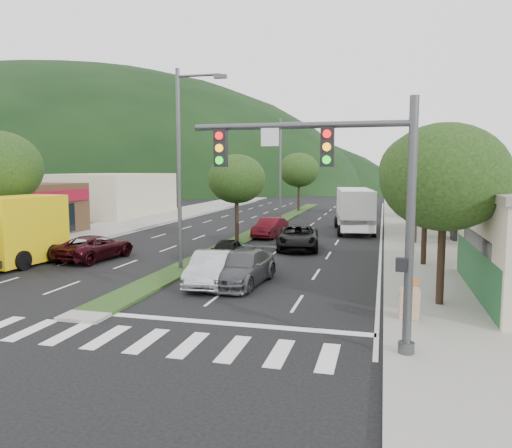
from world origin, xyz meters
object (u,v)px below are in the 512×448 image
(car_queue_c, at_px, (270,228))
(car_queue_d, at_px, (298,237))
(streetlight_near, at_px, (183,160))
(a_frame_sign, at_px, (409,301))
(sedan_silver, at_px, (211,268))
(car_queue_b, at_px, (242,268))
(traffic_signal, at_px, (351,187))
(car_queue_a, at_px, (226,251))
(tree_med_far, at_px, (299,170))
(suv_maroon, at_px, (95,247))
(motorhome, at_px, (354,209))
(tree_r_b, at_px, (427,171))
(tree_r_d, at_px, (410,168))
(tree_r_e, at_px, (405,171))
(tree_med_near, at_px, (237,179))
(tree_r_c, at_px, (417,175))
(tree_r_a, at_px, (444,177))
(box_truck, at_px, (6,235))
(streetlight_mid, at_px, (282,164))

(car_queue_c, xyz_separation_m, car_queue_d, (2.97, -5.00, 0.04))
(streetlight_near, height_order, a_frame_sign, streetlight_near)
(sedan_silver, relative_size, car_queue_b, 0.88)
(traffic_signal, xyz_separation_m, car_queue_a, (-7.53, 12.37, -4.03))
(tree_med_far, relative_size, suv_maroon, 1.37)
(motorhome, bearing_deg, a_frame_sign, -89.81)
(tree_r_b, height_order, sedan_silver, tree_r_b)
(a_frame_sign, bearing_deg, tree_r_d, 85.86)
(traffic_signal, height_order, car_queue_c, traffic_signal)
(car_queue_d, bearing_deg, tree_r_e, 65.26)
(traffic_signal, xyz_separation_m, tree_med_near, (-9.03, 19.54, -0.22))
(a_frame_sign, bearing_deg, car_queue_a, 133.80)
(suv_maroon, xyz_separation_m, a_frame_sign, (16.70, -7.92, 0.07))
(tree_r_b, bearing_deg, tree_med_near, 153.43)
(tree_r_c, distance_m, streetlight_near, 16.85)
(tree_med_near, distance_m, motorhome, 11.48)
(tree_r_d, xyz_separation_m, sedan_silver, (-9.43, -24.62, -4.44))
(tree_med_near, bearing_deg, car_queue_b, -72.42)
(tree_r_a, xyz_separation_m, suv_maroon, (-17.88, 5.61, -4.12))
(tree_med_far, height_order, suv_maroon, tree_med_far)
(tree_med_far, distance_m, car_queue_b, 38.60)
(traffic_signal, bearing_deg, suv_maroon, 143.21)
(tree_r_a, bearing_deg, box_truck, 173.48)
(tree_r_a, bearing_deg, car_queue_c, 121.04)
(streetlight_mid, xyz_separation_m, suv_maroon, (-6.09, -23.39, -4.88))
(traffic_signal, distance_m, tree_r_e, 41.65)
(car_queue_a, bearing_deg, car_queue_b, -66.15)
(tree_r_b, bearing_deg, traffic_signal, -102.37)
(car_queue_c, distance_m, box_truck, 18.25)
(box_truck, bearing_deg, car_queue_d, -140.33)
(sedan_silver, bearing_deg, suv_maroon, 146.67)
(sedan_silver, xyz_separation_m, car_queue_c, (-0.91, 15.79, -0.01))
(tree_r_e, bearing_deg, tree_r_a, -90.00)
(streetlight_near, xyz_separation_m, car_queue_c, (1.46, 13.17, -4.85))
(car_queue_a, xyz_separation_m, car_queue_c, (0.17, 10.34, 0.11))
(traffic_signal, height_order, tree_r_c, traffic_signal)
(tree_med_near, height_order, streetlight_near, streetlight_near)
(tree_r_e, xyz_separation_m, tree_med_near, (-12.00, -22.00, -0.46))
(traffic_signal, distance_m, car_queue_b, 9.82)
(tree_r_b, distance_m, tree_r_e, 28.00)
(car_queue_c, bearing_deg, car_queue_d, -52.67)
(tree_med_near, relative_size, car_queue_a, 1.66)
(suv_maroon, distance_m, box_truck, 4.59)
(motorhome, bearing_deg, sedan_silver, -110.85)
(tree_r_b, xyz_separation_m, a_frame_sign, (-1.18, -10.31, -4.26))
(suv_maroon, distance_m, motorhome, 21.42)
(tree_r_b, relative_size, a_frame_sign, 4.94)
(tree_r_a, xyz_separation_m, tree_med_far, (-12.00, 40.00, 0.19))
(tree_r_a, xyz_separation_m, tree_med_near, (-12.00, 14.00, -0.39))
(suv_maroon, relative_size, car_queue_a, 1.39)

